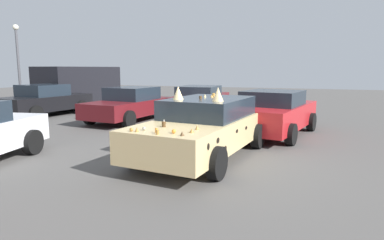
{
  "coord_description": "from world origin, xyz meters",
  "views": [
    {
      "loc": [
        -7.62,
        -2.43,
        2.16
      ],
      "look_at": [
        0.0,
        0.3,
        0.9
      ],
      "focal_mm": 31.23,
      "sensor_mm": 36.0,
      "label": 1
    }
  ],
  "objects": [
    {
      "name": "parked_sedan_near_left",
      "position": [
        3.43,
        -1.3,
        0.72
      ],
      "size": [
        4.43,
        2.69,
        1.44
      ],
      "rotation": [
        0.0,
        0.0,
        -0.21
      ],
      "color": "red",
      "rests_on": "ground"
    },
    {
      "name": "parked_sedan_far_left",
      "position": [
        4.45,
        9.04,
        0.71
      ],
      "size": [
        4.26,
        2.52,
        1.43
      ],
      "rotation": [
        0.0,
        0.0,
        -0.15
      ],
      "color": "black",
      "rests_on": "ground"
    },
    {
      "name": "ground_plane",
      "position": [
        0.0,
        0.0,
        0.0
      ],
      "size": [
        60.0,
        60.0,
        0.0
      ],
      "primitive_type": "plane",
      "color": "#514F4C"
    },
    {
      "name": "parked_sedan_behind_left",
      "position": [
        4.33,
        4.56,
        0.7
      ],
      "size": [
        4.29,
        2.34,
        1.39
      ],
      "rotation": [
        0.0,
        0.0,
        3.04
      ],
      "color": "#5B1419",
      "rests_on": "ground"
    },
    {
      "name": "lot_lamp_post",
      "position": [
        5.41,
        11.49,
        2.6
      ],
      "size": [
        0.28,
        0.28,
        4.29
      ],
      "color": "#4C4C51",
      "rests_on": "ground"
    },
    {
      "name": "art_car_decorated",
      "position": [
        0.06,
        -0.01,
        0.74
      ],
      "size": [
        4.88,
        2.53,
        1.74
      ],
      "rotation": [
        0.0,
        0.0,
        3.02
      ],
      "color": "#D8BC7F",
      "rests_on": "ground"
    },
    {
      "name": "parked_van_row_back_center",
      "position": [
        7.98,
        9.86,
        1.25
      ],
      "size": [
        5.15,
        2.44,
        2.24
      ],
      "rotation": [
        0.0,
        0.0,
        -0.07
      ],
      "color": "black",
      "rests_on": "ground"
    },
    {
      "name": "parked_sedan_row_back_far",
      "position": [
        7.15,
        2.44,
        0.69
      ],
      "size": [
        4.26,
        2.13,
        1.35
      ],
      "rotation": [
        0.0,
        0.0,
        0.02
      ],
      "color": "#5B1419",
      "rests_on": "ground"
    }
  ]
}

